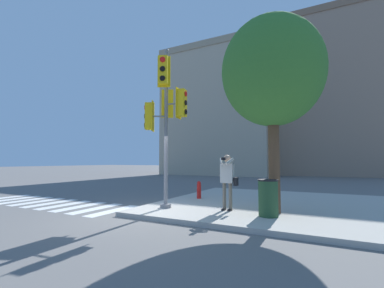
{
  "coord_description": "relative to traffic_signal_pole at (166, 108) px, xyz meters",
  "views": [
    {
      "loc": [
        5.16,
        -6.44,
        1.67
      ],
      "look_at": [
        1.4,
        0.87,
        2.22
      ],
      "focal_mm": 24.0,
      "sensor_mm": 36.0,
      "label": 1
    }
  ],
  "objects": [
    {
      "name": "ground_plane",
      "position": [
        -0.47,
        -0.73,
        -3.45
      ],
      "size": [
        160.0,
        160.0,
        0.0
      ],
      "primitive_type": "plane",
      "color": "slate"
    },
    {
      "name": "sidewalk_corner",
      "position": [
        3.03,
        2.77,
        -3.38
      ],
      "size": [
        8.0,
        8.0,
        0.14
      ],
      "color": "#ADA89E",
      "rests_on": "ground_plane"
    },
    {
      "name": "crosswalk_stripes",
      "position": [
        -5.0,
        -0.59,
        -3.44
      ],
      "size": [
        7.11,
        2.22,
        0.01
      ],
      "color": "silver",
      "rests_on": "ground_plane"
    },
    {
      "name": "traffic_signal_pole",
      "position": [
        0.0,
        0.0,
        0.0
      ],
      "size": [
        1.43,
        1.39,
        5.38
      ],
      "color": "slate",
      "rests_on": "sidewalk_corner"
    },
    {
      "name": "person_photographer",
      "position": [
        1.97,
        0.56,
        -2.27
      ],
      "size": [
        0.58,
        0.54,
        1.73
      ],
      "color": "black",
      "rests_on": "sidewalk_corner"
    },
    {
      "name": "street_tree",
      "position": [
        3.35,
        0.82,
        0.95
      ],
      "size": [
        3.08,
        3.08,
        5.99
      ],
      "color": "brown",
      "rests_on": "sidewalk_corner"
    },
    {
      "name": "fire_hydrant",
      "position": [
        0.07,
        2.43,
        -2.96
      ],
      "size": [
        0.18,
        0.24,
        0.71
      ],
      "color": "red",
      "rests_on": "sidewalk_corner"
    },
    {
      "name": "trash_bin",
      "position": [
        3.27,
        0.22,
        -2.8
      ],
      "size": [
        0.56,
        0.56,
        1.02
      ],
      "color": "#234728",
      "rests_on": "sidewalk_corner"
    },
    {
      "name": "building_left",
      "position": [
        -7.1,
        25.89,
        4.53
      ],
      "size": [
        13.41,
        12.87,
        15.93
      ],
      "color": "tan",
      "rests_on": "ground_plane"
    },
    {
      "name": "building_right",
      "position": [
        6.41,
        28.72,
        6.16
      ],
      "size": [
        14.36,
        9.75,
        19.18
      ],
      "color": "gray",
      "rests_on": "ground_plane"
    }
  ]
}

